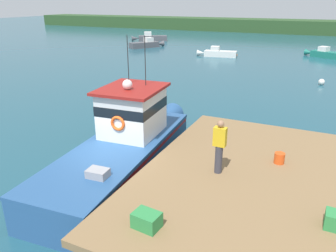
{
  "coord_description": "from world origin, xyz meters",
  "views": [
    {
      "loc": [
        6.3,
        -8.7,
        5.98
      ],
      "look_at": [
        1.2,
        2.16,
        1.4
      ],
      "focal_mm": 35.37,
      "sensor_mm": 36.0,
      "label": 1
    }
  ],
  "objects_px": {
    "moored_boat_outer_mooring": "(326,54)",
    "moored_boat_off_the_point": "(147,44)",
    "mooring_buoy_inshore": "(322,82)",
    "deckhand_by_the_boat": "(219,146)",
    "bait_bucket": "(279,158)",
    "moored_boat_far_left": "(150,38)",
    "main_fishing_boat": "(126,144)",
    "crate_stack_mid_dock": "(147,220)",
    "moored_boat_mid_harbor": "(218,53)",
    "mooring_buoy_spare_mooring": "(236,55)"
  },
  "relations": [
    {
      "from": "moored_boat_outer_mooring",
      "to": "moored_boat_off_the_point",
      "type": "xyz_separation_m",
      "value": [
        -22.0,
        -1.04,
        0.03
      ]
    },
    {
      "from": "mooring_buoy_inshore",
      "to": "moored_boat_outer_mooring",
      "type": "bearing_deg",
      "value": 89.94
    },
    {
      "from": "deckhand_by_the_boat",
      "to": "moored_boat_off_the_point",
      "type": "bearing_deg",
      "value": 121.93
    },
    {
      "from": "deckhand_by_the_boat",
      "to": "mooring_buoy_inshore",
      "type": "xyz_separation_m",
      "value": [
        2.44,
        18.46,
        -1.83
      ]
    },
    {
      "from": "bait_bucket",
      "to": "deckhand_by_the_boat",
      "type": "height_order",
      "value": "deckhand_by_the_boat"
    },
    {
      "from": "moored_boat_far_left",
      "to": "main_fishing_boat",
      "type": "bearing_deg",
      "value": -63.19
    },
    {
      "from": "main_fishing_boat",
      "to": "crate_stack_mid_dock",
      "type": "bearing_deg",
      "value": -52.66
    },
    {
      "from": "main_fishing_boat",
      "to": "moored_boat_off_the_point",
      "type": "xyz_separation_m",
      "value": [
        -15.75,
        30.42,
        -0.57
      ]
    },
    {
      "from": "bait_bucket",
      "to": "moored_boat_far_left",
      "type": "height_order",
      "value": "bait_bucket"
    },
    {
      "from": "moored_boat_outer_mooring",
      "to": "moored_boat_mid_harbor",
      "type": "xyz_separation_m",
      "value": [
        -11.07,
        -4.34,
        -0.02
      ]
    },
    {
      "from": "crate_stack_mid_dock",
      "to": "deckhand_by_the_boat",
      "type": "height_order",
      "value": "deckhand_by_the_boat"
    },
    {
      "from": "mooring_buoy_inshore",
      "to": "moored_boat_off_the_point",
      "type": "bearing_deg",
      "value": 149.61
    },
    {
      "from": "bait_bucket",
      "to": "deckhand_by_the_boat",
      "type": "bearing_deg",
      "value": -138.36
    },
    {
      "from": "deckhand_by_the_boat",
      "to": "main_fishing_boat",
      "type": "bearing_deg",
      "value": 166.11
    },
    {
      "from": "main_fishing_boat",
      "to": "bait_bucket",
      "type": "bearing_deg",
      "value": 4.76
    },
    {
      "from": "main_fishing_boat",
      "to": "moored_boat_mid_harbor",
      "type": "relative_size",
      "value": 2.19
    },
    {
      "from": "main_fishing_boat",
      "to": "moored_boat_outer_mooring",
      "type": "relative_size",
      "value": 2.17
    },
    {
      "from": "main_fishing_boat",
      "to": "moored_boat_off_the_point",
      "type": "height_order",
      "value": "main_fishing_boat"
    },
    {
      "from": "bait_bucket",
      "to": "moored_boat_outer_mooring",
      "type": "bearing_deg",
      "value": 88.34
    },
    {
      "from": "moored_boat_mid_harbor",
      "to": "moored_boat_off_the_point",
      "type": "bearing_deg",
      "value": 163.19
    },
    {
      "from": "moored_boat_outer_mooring",
      "to": "bait_bucket",
      "type": "bearing_deg",
      "value": -91.66
    },
    {
      "from": "bait_bucket",
      "to": "mooring_buoy_inshore",
      "type": "bearing_deg",
      "value": 87.04
    },
    {
      "from": "mooring_buoy_spare_mooring",
      "to": "deckhand_by_the_boat",
      "type": "bearing_deg",
      "value": -76.85
    },
    {
      "from": "moored_boat_mid_harbor",
      "to": "mooring_buoy_inshore",
      "type": "distance_m",
      "value": 14.63
    },
    {
      "from": "deckhand_by_the_boat",
      "to": "mooring_buoy_spare_mooring",
      "type": "bearing_deg",
      "value": 103.15
    },
    {
      "from": "crate_stack_mid_dock",
      "to": "mooring_buoy_inshore",
      "type": "distance_m",
      "value": 21.85
    },
    {
      "from": "main_fishing_boat",
      "to": "mooring_buoy_spare_mooring",
      "type": "bearing_deg",
      "value": 95.99
    },
    {
      "from": "main_fishing_boat",
      "to": "moored_boat_far_left",
      "type": "bearing_deg",
      "value": 116.81
    },
    {
      "from": "moored_boat_far_left",
      "to": "mooring_buoy_inshore",
      "type": "distance_m",
      "value": 31.98
    },
    {
      "from": "moored_boat_outer_mooring",
      "to": "moored_boat_off_the_point",
      "type": "bearing_deg",
      "value": -177.29
    },
    {
      "from": "main_fishing_boat",
      "to": "crate_stack_mid_dock",
      "type": "distance_m",
      "value": 5.13
    },
    {
      "from": "main_fishing_boat",
      "to": "mooring_buoy_inshore",
      "type": "xyz_separation_m",
      "value": [
        6.23,
        17.52,
        -0.78
      ]
    },
    {
      "from": "bait_bucket",
      "to": "mooring_buoy_spare_mooring",
      "type": "height_order",
      "value": "bait_bucket"
    },
    {
      "from": "main_fishing_boat",
      "to": "moored_boat_outer_mooring",
      "type": "height_order",
      "value": "main_fishing_boat"
    },
    {
      "from": "moored_boat_outer_mooring",
      "to": "deckhand_by_the_boat",
      "type": "bearing_deg",
      "value": -94.33
    },
    {
      "from": "crate_stack_mid_dock",
      "to": "moored_boat_mid_harbor",
      "type": "distance_m",
      "value": 32.18
    },
    {
      "from": "moored_boat_far_left",
      "to": "moored_boat_mid_harbor",
      "type": "bearing_deg",
      "value": -36.05
    },
    {
      "from": "moored_boat_far_left",
      "to": "mooring_buoy_inshore",
      "type": "relative_size",
      "value": 11.44
    },
    {
      "from": "mooring_buoy_spare_mooring",
      "to": "moored_boat_mid_harbor",
      "type": "bearing_deg",
      "value": -161.25
    },
    {
      "from": "main_fishing_boat",
      "to": "bait_bucket",
      "type": "xyz_separation_m",
      "value": [
        5.35,
        0.45,
        0.36
      ]
    },
    {
      "from": "moored_boat_outer_mooring",
      "to": "moored_boat_mid_harbor",
      "type": "distance_m",
      "value": 11.89
    },
    {
      "from": "moored_boat_outer_mooring",
      "to": "mooring_buoy_inshore",
      "type": "bearing_deg",
      "value": -90.06
    },
    {
      "from": "moored_boat_off_the_point",
      "to": "mooring_buoy_inshore",
      "type": "relative_size",
      "value": 10.49
    },
    {
      "from": "moored_boat_outer_mooring",
      "to": "moored_boat_far_left",
      "type": "bearing_deg",
      "value": 166.82
    },
    {
      "from": "mooring_buoy_spare_mooring",
      "to": "bait_bucket",
      "type": "bearing_deg",
      "value": -73.17
    },
    {
      "from": "moored_boat_off_the_point",
      "to": "mooring_buoy_inshore",
      "type": "bearing_deg",
      "value": -30.39
    },
    {
      "from": "crate_stack_mid_dock",
      "to": "moored_boat_far_left",
      "type": "bearing_deg",
      "value": 117.95
    },
    {
      "from": "bait_bucket",
      "to": "mooring_buoy_spare_mooring",
      "type": "relative_size",
      "value": 0.87
    },
    {
      "from": "moored_boat_far_left",
      "to": "crate_stack_mid_dock",
      "type": "bearing_deg",
      "value": -62.05
    },
    {
      "from": "main_fishing_boat",
      "to": "moored_boat_off_the_point",
      "type": "bearing_deg",
      "value": 117.37
    }
  ]
}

